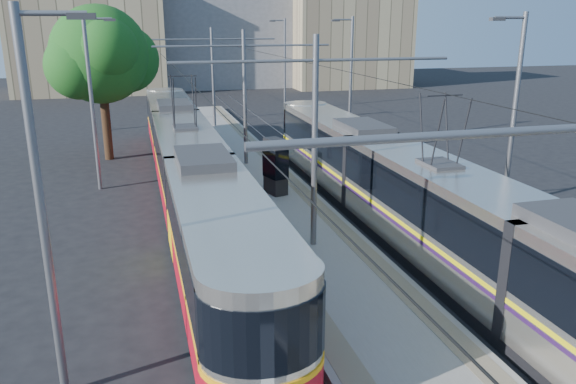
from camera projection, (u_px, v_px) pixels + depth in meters
name	position (u px, v px, depth m)	size (l,w,h in m)	color
platform	(258.00, 180.00, 27.77)	(4.00, 50.00, 0.30)	gray
tactile_strip_left	(229.00, 179.00, 27.36)	(0.70, 50.00, 0.01)	gray
tactile_strip_right	(286.00, 175.00, 28.09)	(0.70, 50.00, 0.01)	gray
rails	(258.00, 183.00, 27.80)	(8.71, 70.00, 0.03)	gray
tram_left	(187.00, 164.00, 24.45)	(2.43, 31.71, 5.50)	black
tram_right	(436.00, 208.00, 18.22)	(2.43, 31.35, 5.50)	black
catenary	(271.00, 99.00, 23.87)	(9.20, 70.00, 7.00)	slate
street_lamps	(241.00, 89.00, 30.29)	(15.18, 38.22, 8.00)	slate
shelter	(275.00, 165.00, 24.77)	(0.99, 1.27, 2.48)	black
tree	(107.00, 56.00, 31.32)	(5.94, 5.49, 8.63)	#382314
building_left	(89.00, 37.00, 63.26)	(16.32, 12.24, 12.00)	tan
building_centre	(224.00, 28.00, 70.69)	(18.36, 14.28, 13.94)	gray
building_right	(345.00, 34.00, 68.87)	(14.28, 10.20, 12.55)	tan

